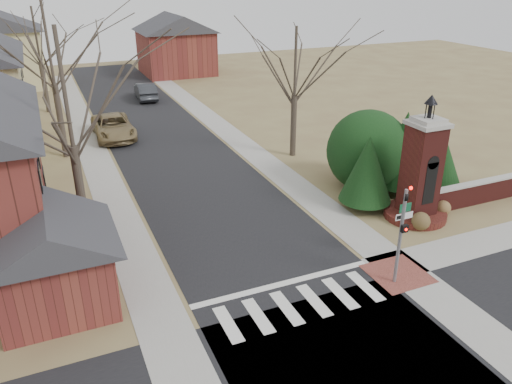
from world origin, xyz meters
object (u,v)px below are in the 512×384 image
traffic_signal_pole (402,227)px  brick_gate_monument (420,179)px  sign_post (403,220)px  pickup_truck (113,127)px  distant_car (146,91)px

traffic_signal_pole → brick_gate_monument: size_ratio=0.69×
sign_post → brick_gate_monument: 4.55m
traffic_signal_pole → sign_post: (1.29, 1.41, -0.64)m
brick_gate_monument → pickup_truck: bearing=121.5°
sign_post → pickup_truck: 24.69m
sign_post → brick_gate_monument: (3.41, 3.01, 0.22)m
traffic_signal_pole → sign_post: size_ratio=1.64×
pickup_truck → brick_gate_monument: bearing=-58.0°
sign_post → distant_car: size_ratio=0.55×
pickup_truck → distant_car: (4.86, 11.18, -0.02)m
traffic_signal_pole → sign_post: 2.02m
sign_post → traffic_signal_pole: bearing=-132.4°
traffic_signal_pole → sign_post: bearing=47.6°
distant_car → traffic_signal_pole: bearing=98.3°
traffic_signal_pole → distant_car: bearing=94.3°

